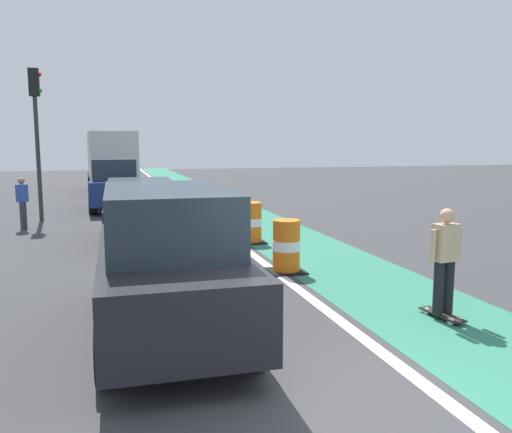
% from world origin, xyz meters
% --- Properties ---
extents(ground_plane, '(100.00, 100.00, 0.00)m').
position_xyz_m(ground_plane, '(0.00, 0.00, 0.00)').
color(ground_plane, '#38383A').
extents(bike_lane_strip, '(2.50, 80.00, 0.01)m').
position_xyz_m(bike_lane_strip, '(2.40, 12.00, 0.00)').
color(bike_lane_strip, '#2D755B').
rests_on(bike_lane_strip, ground).
extents(lane_divider_stripe, '(0.20, 80.00, 0.01)m').
position_xyz_m(lane_divider_stripe, '(0.90, 12.00, 0.01)').
color(lane_divider_stripe, silver).
rests_on(lane_divider_stripe, ground).
extents(skateboarder_on_lane, '(0.57, 0.82, 1.69)m').
position_xyz_m(skateboarder_on_lane, '(2.44, 1.96, 0.91)').
color(skateboarder_on_lane, black).
rests_on(skateboarder_on_lane, ground).
extents(parked_suv_nearest, '(1.96, 4.62, 2.04)m').
position_xyz_m(parked_suv_nearest, '(-1.61, 2.52, 1.04)').
color(parked_suv_nearest, black).
rests_on(parked_suv_nearest, ground).
extents(parked_sedan_second, '(2.02, 4.16, 1.70)m').
position_xyz_m(parked_sedan_second, '(-1.55, 9.78, 0.83)').
color(parked_sedan_second, black).
rests_on(parked_sedan_second, ground).
extents(parked_suv_third, '(1.99, 4.63, 2.04)m').
position_xyz_m(parked_suv_third, '(-2.09, 17.10, 1.04)').
color(parked_suv_third, navy).
rests_on(parked_suv_third, ground).
extents(traffic_barrel_front, '(0.73, 0.73, 1.09)m').
position_xyz_m(traffic_barrel_front, '(1.12, 5.36, 0.53)').
color(traffic_barrel_front, orange).
rests_on(traffic_barrel_front, ground).
extents(traffic_barrel_mid, '(0.73, 0.73, 1.09)m').
position_xyz_m(traffic_barrel_mid, '(1.27, 8.67, 0.53)').
color(traffic_barrel_mid, orange).
rests_on(traffic_barrel_mid, ground).
extents(traffic_barrel_back, '(0.73, 0.73, 1.09)m').
position_xyz_m(traffic_barrel_back, '(1.20, 12.85, 0.53)').
color(traffic_barrel_back, orange).
rests_on(traffic_barrel_back, ground).
extents(delivery_truck_down_block, '(2.68, 7.71, 3.23)m').
position_xyz_m(delivery_truck_down_block, '(-2.17, 25.28, 1.85)').
color(delivery_truck_down_block, beige).
rests_on(delivery_truck_down_block, ground).
extents(traffic_light_corner, '(0.41, 0.32, 5.10)m').
position_xyz_m(traffic_light_corner, '(-4.59, 14.50, 3.50)').
color(traffic_light_corner, '#2D2D2D').
rests_on(traffic_light_corner, ground).
extents(pedestrian_crossing, '(0.34, 0.20, 1.61)m').
position_xyz_m(pedestrian_crossing, '(-4.91, 12.69, 0.86)').
color(pedestrian_crossing, '#33333D').
rests_on(pedestrian_crossing, ground).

